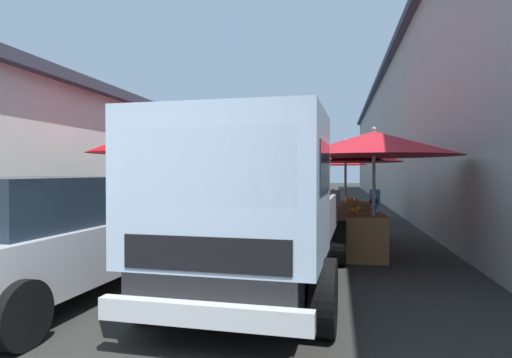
# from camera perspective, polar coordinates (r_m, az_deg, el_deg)

# --- Properties ---
(ground) EXTENTS (90.00, 90.00, 0.00)m
(ground) POSITION_cam_1_polar(r_m,az_deg,el_deg) (15.08, 4.06, -4.80)
(ground) COLOR #282826
(building_left_whitewash) EXTENTS (49.80, 7.50, 3.62)m
(building_left_whitewash) POSITION_cam_1_polar(r_m,az_deg,el_deg) (19.43, -17.29, 1.81)
(building_left_whitewash) COLOR silver
(building_left_whitewash) RESTS_ON ground
(building_right_concrete) EXTENTS (49.80, 7.50, 6.23)m
(building_right_concrete) POSITION_cam_1_polar(r_m,az_deg,el_deg) (18.13, 29.00, 5.93)
(building_right_concrete) COLOR gray
(building_right_concrete) RESTS_ON ground
(fruit_stall_far_right) EXTENTS (2.57, 2.57, 2.25)m
(fruit_stall_far_right) POSITION_cam_1_polar(r_m,az_deg,el_deg) (13.25, 9.23, 1.91)
(fruit_stall_far_right) COLOR #9E9EA3
(fruit_stall_far_right) RESTS_ON ground
(fruit_stall_near_right) EXTENTS (2.51, 2.51, 2.22)m
(fruit_stall_near_right) POSITION_cam_1_polar(r_m,az_deg,el_deg) (11.89, -6.59, 1.85)
(fruit_stall_near_right) COLOR #9E9EA3
(fruit_stall_near_right) RESTS_ON ground
(fruit_stall_near_left) EXTENTS (2.86, 2.86, 2.28)m
(fruit_stall_near_left) POSITION_cam_1_polar(r_m,az_deg,el_deg) (7.57, 15.30, 2.96)
(fruit_stall_near_left) COLOR #9E9EA3
(fruit_stall_near_left) RESTS_ON ground
(fruit_stall_mid_lane) EXTENTS (2.53, 2.53, 2.26)m
(fruit_stall_mid_lane) POSITION_cam_1_polar(r_m,az_deg,el_deg) (9.87, 12.01, 2.28)
(fruit_stall_mid_lane) COLOR #9E9EA3
(fruit_stall_mid_lane) RESTS_ON ground
(fruit_stall_far_left) EXTENTS (2.20, 2.20, 2.39)m
(fruit_stall_far_left) POSITION_cam_1_polar(r_m,az_deg,el_deg) (8.67, -14.73, 2.85)
(fruit_stall_far_left) COLOR #9E9EA3
(fruit_stall_far_left) RESTS_ON ground
(hatchback_car) EXTENTS (3.99, 2.08, 1.45)m
(hatchback_car) POSITION_cam_1_polar(r_m,az_deg,el_deg) (5.71, -26.57, -6.94)
(hatchback_car) COLOR #ADAFB5
(hatchback_car) RESTS_ON ground
(delivery_truck) EXTENTS (5.00, 2.15, 2.08)m
(delivery_truck) POSITION_cam_1_polar(r_m,az_deg,el_deg) (4.79, -0.79, -4.69)
(delivery_truck) COLOR black
(delivery_truck) RESTS_ON ground
(vendor_by_crates) EXTENTS (0.62, 0.36, 1.66)m
(vendor_by_crates) POSITION_cam_1_polar(r_m,az_deg,el_deg) (10.34, -2.35, -2.10)
(vendor_by_crates) COLOR navy
(vendor_by_crates) RESTS_ON ground
(parked_scooter) EXTENTS (1.69, 0.45, 1.14)m
(parked_scooter) POSITION_cam_1_polar(r_m,az_deg,el_deg) (13.70, 15.47, -3.54)
(parked_scooter) COLOR black
(parked_scooter) RESTS_ON ground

